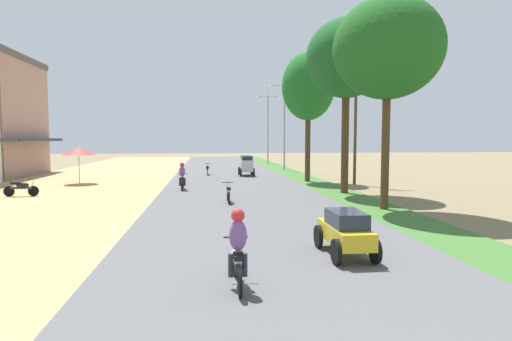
{
  "coord_description": "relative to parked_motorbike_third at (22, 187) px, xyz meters",
  "views": [
    {
      "loc": [
        -1.85,
        -1.44,
        3.14
      ],
      "look_at": [
        0.88,
        21.3,
        1.39
      ],
      "focal_mm": 29.05,
      "sensor_mm": 36.0,
      "label": 1
    }
  ],
  "objects": [
    {
      "name": "vendor_umbrella",
      "position": [
        1.14,
        6.31,
        1.75
      ],
      "size": [
        2.2,
        2.2,
        2.52
      ],
      "color": "#99999E",
      "rests_on": "dirt_shoulder"
    },
    {
      "name": "streetlamp_near",
      "position": [
        17.53,
        16.81,
        4.32
      ],
      "size": [
        3.16,
        0.2,
        8.42
      ],
      "color": "gray",
      "rests_on": "median_strip"
    },
    {
      "name": "median_tree_nearest",
      "position": [
        17.65,
        -6.16,
        6.44
      ],
      "size": [
        4.69,
        4.69,
        9.14
      ],
      "color": "#4C351E",
      "rests_on": "median_strip"
    },
    {
      "name": "motorbike_ahead_fourth",
      "position": [
        9.96,
        12.21,
        0.02
      ],
      "size": [
        0.54,
        1.8,
        0.94
      ],
      "color": "black",
      "rests_on": "road_strip"
    },
    {
      "name": "car_sedan_yellow",
      "position": [
        13.49,
        -13.08,
        0.19
      ],
      "size": [
        1.1,
        2.26,
        1.19
      ],
      "color": "gold",
      "rests_on": "road_strip"
    },
    {
      "name": "car_van_silver",
      "position": [
        13.18,
        10.94,
        0.47
      ],
      "size": [
        1.19,
        2.41,
        1.67
      ],
      "color": "#B7BCC1",
      "rests_on": "road_strip"
    },
    {
      "name": "streetlamp_mid",
      "position": [
        17.53,
        27.75,
        4.34
      ],
      "size": [
        3.16,
        0.2,
        8.46
      ],
      "color": "gray",
      "rests_on": "median_strip"
    },
    {
      "name": "median_tree_third",
      "position": [
        17.19,
        5.97,
        6.33
      ],
      "size": [
        3.79,
        3.79,
        9.31
      ],
      "color": "#4C351E",
      "rests_on": "median_strip"
    },
    {
      "name": "motorbike_foreground_rider",
      "position": [
        10.5,
        -15.09,
        0.3
      ],
      "size": [
        0.54,
        1.8,
        1.66
      ],
      "color": "black",
      "rests_on": "road_strip"
    },
    {
      "name": "motorbike_ahead_third",
      "position": [
        8.42,
        1.73,
        0.3
      ],
      "size": [
        0.54,
        1.8,
        1.66
      ],
      "color": "black",
      "rests_on": "road_strip"
    },
    {
      "name": "utility_pole_near",
      "position": [
        20.05,
        4.04,
        4.16
      ],
      "size": [
        1.8,
        0.2,
        9.04
      ],
      "color": "brown",
      "rests_on": "ground"
    },
    {
      "name": "motorbike_ahead_second",
      "position": [
        10.91,
        -3.57,
        0.02
      ],
      "size": [
        0.54,
        1.8,
        0.94
      ],
      "color": "black",
      "rests_on": "road_strip"
    },
    {
      "name": "median_tree_second",
      "position": [
        17.73,
        -0.62,
        7.06
      ],
      "size": [
        4.52,
        4.52,
        9.83
      ],
      "color": "#4C351E",
      "rests_on": "median_strip"
    },
    {
      "name": "parked_motorbike_third",
      "position": [
        0.0,
        0.0,
        0.0
      ],
      "size": [
        1.8,
        0.54,
        0.94
      ],
      "color": "black",
      "rests_on": "dirt_shoulder"
    }
  ]
}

